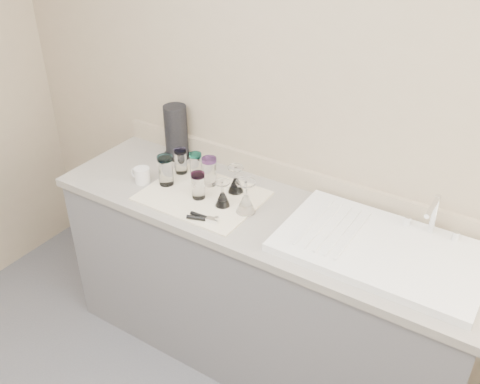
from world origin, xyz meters
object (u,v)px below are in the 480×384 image
Objects in this scene: goblet_front_left at (222,197)px; sink_unit at (381,248)px; tumbler_teal at (181,161)px; tumbler_lavender at (198,185)px; tumbler_purple at (209,171)px; paper_towel_roll at (176,132)px; tumbler_magenta at (166,170)px; can_opener at (204,218)px; goblet_front_right at (246,201)px; goblet_back_left at (236,183)px; white_mug at (142,175)px; tumbler_cyan at (196,164)px.

sink_unit is at bearing 5.24° from goblet_front_left.
tumbler_teal and tumbler_lavender have the same top height.
sink_unit is 0.90m from tumbler_purple.
tumbler_purple is 0.50× the size of paper_towel_roll.
tumbler_purple is 0.21m from tumbler_magenta.
tumbler_magenta is 0.38m from can_opener.
goblet_back_left is at bearing 137.68° from goblet_front_right.
white_mug is at bearing -122.81° from tumbler_teal.
tumbler_teal is 0.86× the size of tumbler_magenta.
goblet_front_right is at bearing 4.43° from white_mug.
tumbler_magenta is 1.20× the size of goblet_front_left.
tumbler_purple is at bearing 142.31° from goblet_front_left.
can_opener is at bearing -41.55° from paper_towel_roll.
white_mug is (-0.44, -0.16, -0.01)m from goblet_back_left.
sink_unit reaches higher than goblet_front_right.
goblet_back_left is 0.28m from can_opener.
tumbler_purple reaches higher than tumbler_lavender.
tumbler_magenta is (-0.07, -0.14, 0.01)m from tumbler_cyan.
sink_unit reaches higher than tumbler_purple.
can_opener is at bearing -164.09° from sink_unit.
white_mug is (-0.58, -0.04, -0.02)m from goblet_front_right.
goblet_back_left is at bearing 92.18° from can_opener.
goblet_back_left is 0.50m from paper_towel_roll.
goblet_front_right reaches higher than can_opener.
goblet_back_left is at bearing -17.74° from paper_towel_roll.
goblet_front_left is at bearing 88.16° from can_opener.
tumbler_purple reaches higher than goblet_front_left.
paper_towel_roll reaches higher than goblet_front_left.
tumbler_magenta reaches higher than tumbler_cyan.
goblet_back_left reaches higher than can_opener.
tumbler_magenta is at bearing -117.12° from tumbler_cyan.
goblet_front_right is (0.25, 0.02, -0.01)m from tumbler_lavender.
white_mug is at bearing -159.68° from goblet_back_left.
sink_unit reaches higher than tumbler_teal.
tumbler_magenta is 0.35m from goblet_back_left.
goblet_front_right is 1.43× the size of white_mug.
tumbler_cyan is at bearing 159.62° from goblet_front_right.
goblet_back_left is (0.14, 0.01, -0.03)m from tumbler_purple.
goblet_back_left is (0.25, -0.02, -0.02)m from tumbler_cyan.
tumbler_cyan is at bearing 62.88° from tumbler_magenta.
paper_towel_roll is at bearing 94.92° from white_mug.
paper_towel_roll is (-0.03, 0.32, 0.10)m from white_mug.
goblet_back_left reaches higher than tumbler_teal.
tumbler_magenta is 1.04× the size of can_opener.
tumbler_lavender is at bearing -177.77° from goblet_front_left.
goblet_front_left is at bearing -30.31° from tumbler_cyan.
tumbler_lavender is at bearing 132.81° from can_opener.
goblet_front_right reaches higher than goblet_front_left.
sink_unit is at bearing 5.00° from goblet_front_right.
can_opener is 0.66m from paper_towel_roll.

